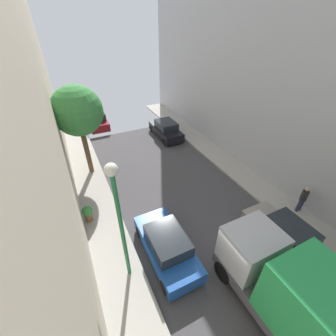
# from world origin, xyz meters

# --- Properties ---
(ground) EXTENTS (32.00, 32.00, 0.00)m
(ground) POSITION_xyz_m (0.00, 0.00, 0.00)
(ground) COLOR #423F42
(sidewalk_left) EXTENTS (2.00, 44.00, 0.15)m
(sidewalk_left) POSITION_xyz_m (-5.00, 0.00, 0.07)
(sidewalk_left) COLOR #A8A399
(sidewalk_left) RESTS_ON ground
(sidewalk_right) EXTENTS (2.00, 44.00, 0.15)m
(sidewalk_right) POSITION_xyz_m (5.00, 0.00, 0.07)
(sidewalk_right) COLOR #A8A399
(sidewalk_right) RESTS_ON ground
(parked_car_left_2) EXTENTS (1.78, 4.20, 1.57)m
(parked_car_left_2) POSITION_xyz_m (-2.70, 1.79, 0.72)
(parked_car_left_2) COLOR #194799
(parked_car_left_2) RESTS_ON ground
(parked_car_left_3) EXTENTS (1.78, 4.20, 1.57)m
(parked_car_left_3) POSITION_xyz_m (-2.70, 18.42, 0.72)
(parked_car_left_3) COLOR maroon
(parked_car_left_3) RESTS_ON ground
(parked_car_right_1) EXTENTS (1.78, 4.20, 1.57)m
(parked_car_right_1) POSITION_xyz_m (2.70, -0.27, 0.72)
(parked_car_right_1) COLOR gray
(parked_car_right_1) RESTS_ON ground
(parked_car_right_2) EXTENTS (1.78, 4.20, 1.57)m
(parked_car_right_2) POSITION_xyz_m (2.70, 13.26, 0.72)
(parked_car_right_2) COLOR black
(parked_car_right_2) RESTS_ON ground
(delivery_truck) EXTENTS (2.26, 6.60, 3.38)m
(delivery_truck) POSITION_xyz_m (0.00, -3.09, 1.79)
(delivery_truck) COLOR #4C4C51
(delivery_truck) RESTS_ON ground
(pedestrian) EXTENTS (0.40, 0.36, 1.72)m
(pedestrian) POSITION_xyz_m (5.43, 0.99, 1.07)
(pedestrian) COLOR #2D334C
(pedestrian) RESTS_ON sidewalk_right
(street_tree_2) EXTENTS (3.13, 3.13, 6.12)m
(street_tree_2) POSITION_xyz_m (-4.72, 10.31, 4.67)
(street_tree_2) COLOR brown
(street_tree_2) RESTS_ON sidewalk_left
(potted_plant_2) EXTENTS (0.57, 0.57, 0.95)m
(potted_plant_2) POSITION_xyz_m (-5.67, 5.57, 0.70)
(potted_plant_2) COLOR brown
(potted_plant_2) RESTS_ON sidewalk_left
(lamp_post) EXTENTS (0.44, 0.44, 5.78)m
(lamp_post) POSITION_xyz_m (-4.60, 1.65, 3.93)
(lamp_post) COLOR #26723F
(lamp_post) RESTS_ON sidewalk_left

